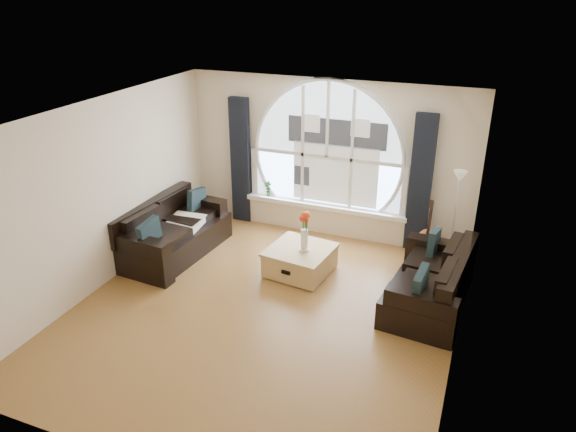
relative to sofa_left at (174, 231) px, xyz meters
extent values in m
cube|color=brown|center=(2.04, -1.00, -0.40)|extent=(5.00, 5.50, 0.01)
cube|color=silver|center=(2.04, -1.00, 2.30)|extent=(5.00, 5.50, 0.01)
cube|color=beige|center=(2.04, 1.75, 0.95)|extent=(5.00, 0.01, 2.70)
cube|color=beige|center=(2.04, -3.75, 0.95)|extent=(5.00, 0.01, 2.70)
cube|color=beige|center=(-0.46, -1.00, 0.95)|extent=(0.01, 5.50, 2.70)
cube|color=beige|center=(4.54, -1.00, 0.95)|extent=(0.01, 5.50, 2.70)
cube|color=silver|center=(4.24, -1.00, 1.95)|extent=(0.92, 5.50, 0.72)
cube|color=silver|center=(2.04, 1.72, 1.23)|extent=(2.60, 0.06, 2.15)
cube|color=white|center=(2.04, 1.65, 0.11)|extent=(2.90, 0.22, 0.08)
cube|color=white|center=(2.04, 1.69, 1.23)|extent=(2.76, 0.08, 2.15)
cube|color=silver|center=(2.19, 1.71, 1.10)|extent=(1.70, 0.02, 1.50)
cube|color=black|center=(0.44, 1.63, 0.75)|extent=(0.35, 0.12, 2.30)
cube|color=black|center=(3.64, 1.63, 0.75)|extent=(0.35, 0.12, 2.30)
cube|color=black|center=(0.00, 0.00, 0.00)|extent=(1.14, 2.05, 0.88)
cube|color=black|center=(4.09, -0.01, 0.00)|extent=(1.10, 1.90, 0.81)
cube|color=tan|center=(2.14, 0.17, -0.17)|extent=(1.03, 1.03, 0.45)
cube|color=silver|center=(0.12, 0.17, 0.10)|extent=(0.58, 0.58, 0.10)
cube|color=white|center=(2.21, 0.13, 0.40)|extent=(0.24, 0.24, 0.70)
cube|color=#B2B2B2|center=(4.25, 1.17, 0.40)|extent=(0.24, 0.24, 1.60)
cube|color=#975329|center=(3.88, 1.35, 0.13)|extent=(0.37, 0.26, 1.06)
imported|color=#1E6023|center=(0.96, 1.65, 0.29)|extent=(0.15, 0.10, 0.28)
camera|label=1|loc=(4.61, -6.61, 3.79)|focal=33.41mm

